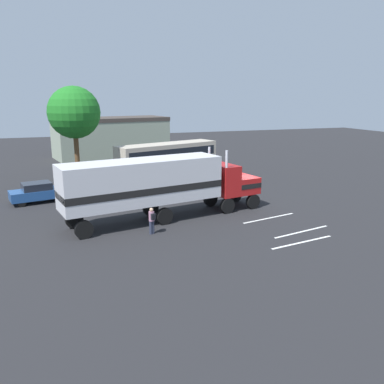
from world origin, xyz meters
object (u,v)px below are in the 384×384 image
object	(u,v)px
person_bystander	(152,220)
tree_left	(74,113)
semi_truck	(158,183)
parked_car	(39,192)
parked_bus	(167,156)

from	to	relation	value
person_bystander	tree_left	distance (m)	16.48
semi_truck	parked_car	bearing A→B (deg)	135.40
person_bystander	parked_bus	bearing A→B (deg)	70.83
parked_bus	parked_car	world-z (taller)	parked_bus
semi_truck	parked_bus	distance (m)	14.93
parked_car	tree_left	world-z (taller)	tree_left
person_bystander	parked_bus	world-z (taller)	parked_bus
semi_truck	parked_car	size ratio (longest dim) A/B	3.07
person_bystander	parked_car	size ratio (longest dim) A/B	0.35
tree_left	parked_car	bearing A→B (deg)	-123.88
person_bystander	parked_car	distance (m)	12.08
tree_left	parked_bus	bearing A→B (deg)	10.48
semi_truck	tree_left	xyz separation A→B (m)	(-4.34, 12.49, 4.12)
parked_car	tree_left	xyz separation A→B (m)	(3.32, 4.94, 5.84)
parked_bus	parked_car	bearing A→B (deg)	-151.85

